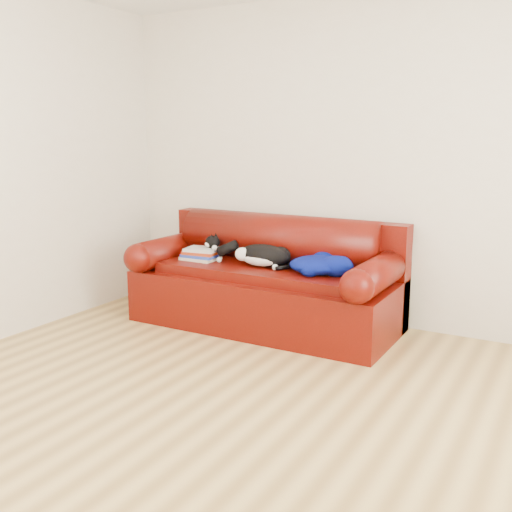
{
  "coord_description": "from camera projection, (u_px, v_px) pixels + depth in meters",
  "views": [
    {
      "loc": [
        1.57,
        -2.59,
        1.53
      ],
      "look_at": [
        -0.67,
        1.35,
        0.6
      ],
      "focal_mm": 42.0,
      "sensor_mm": 36.0,
      "label": 1
    }
  ],
  "objects": [
    {
      "name": "book_stack",
      "position": [
        201.0,
        254.0,
        4.96
      ],
      "size": [
        0.29,
        0.24,
        0.1
      ],
      "rotation": [
        0.0,
        0.0,
        0.06
      ],
      "color": "beige",
      "rests_on": "sofa_base"
    },
    {
      "name": "ground",
      "position": [
        241.0,
        419.0,
        3.27
      ],
      "size": [
        4.5,
        4.5,
        0.0
      ],
      "primitive_type": "plane",
      "color": "olive",
      "rests_on": "ground"
    },
    {
      "name": "blanket",
      "position": [
        320.0,
        264.0,
        4.49
      ],
      "size": [
        0.58,
        0.47,
        0.16
      ],
      "rotation": [
        0.0,
        0.0,
        0.29
      ],
      "color": "#02064C",
      "rests_on": "sofa_base"
    },
    {
      "name": "room_shell",
      "position": [
        263.0,
        104.0,
        2.89
      ],
      "size": [
        4.52,
        4.02,
        2.61
      ],
      "color": "beige",
      "rests_on": "ground"
    },
    {
      "name": "cat",
      "position": [
        262.0,
        256.0,
        4.7
      ],
      "size": [
        0.62,
        0.32,
        0.22
      ],
      "rotation": [
        0.0,
        0.0,
        0.24
      ],
      "color": "black",
      "rests_on": "sofa_base"
    },
    {
      "name": "sofa_base",
      "position": [
        265.0,
        297.0,
        4.82
      ],
      "size": [
        2.1,
        0.9,
        0.5
      ],
      "color": "#380602",
      "rests_on": "ground"
    },
    {
      "name": "sofa_back",
      "position": [
        279.0,
        255.0,
        4.96
      ],
      "size": [
        2.1,
        1.01,
        0.88
      ],
      "color": "#380602",
      "rests_on": "ground"
    }
  ]
}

